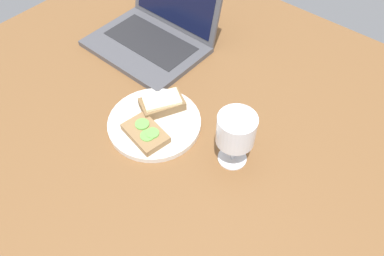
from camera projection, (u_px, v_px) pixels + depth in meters
The scene contains 6 objects.
wooden_table at pixel (158, 133), 94.58cm from camera, with size 140.00×140.00×3.00cm, color brown.
plate at pixel (154, 123), 93.84cm from camera, with size 23.37×23.37×1.49cm, color silver.
sandwich_with_cheese at pixel (162, 103), 94.93cm from camera, with size 10.64×12.56×3.37cm.
sandwich_with_cucumber at pixel (145, 133), 89.59cm from camera, with size 12.10×8.85×2.29cm.
wine_glass at pixel (236, 132), 80.22cm from camera, with size 8.62×8.62×14.33cm.
laptop at pixel (155, 31), 112.57cm from camera, with size 33.44×28.70×20.79cm.
Camera 1 is at (44.74, -39.38, 75.45)cm, focal length 35.00 mm.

